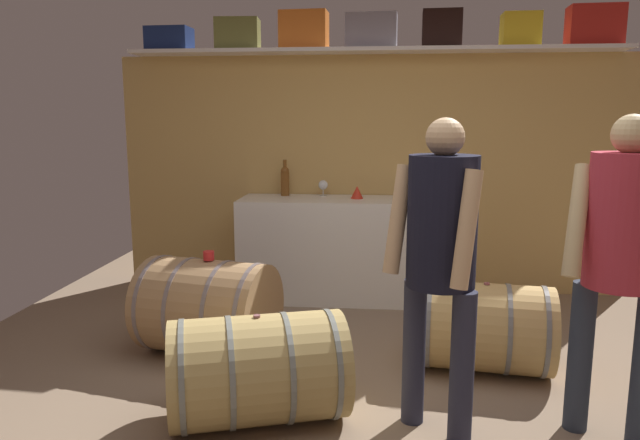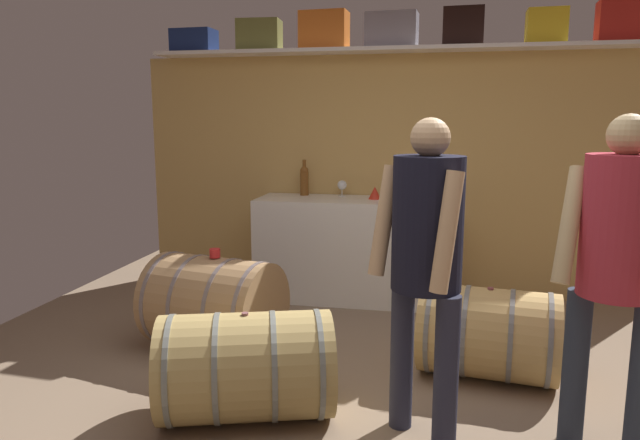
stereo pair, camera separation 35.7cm
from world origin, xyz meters
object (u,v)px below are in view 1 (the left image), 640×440
toolcase_red (595,26)px  tasting_cup (209,256)px  wine_glass (323,185)px  toolcase_yellow (520,30)px  toolcase_grey (371,31)px  toolcase_black (442,30)px  red_funnel (357,192)px  wine_barrel_near (208,307)px  work_cabinet (334,249)px  visitor_tasting (622,246)px  winemaker_pouring (441,246)px  toolcase_navy (169,39)px  wine_barrel_flank (485,327)px  wine_bottle_amber (285,180)px  toolcase_orange (304,31)px  wine_barrel_far (258,370)px  toolcase_olive (238,35)px

toolcase_red → tasting_cup: size_ratio=5.86×
wine_glass → toolcase_yellow: bearing=1.0°
toolcase_grey → toolcase_black: toolcase_black is taller
toolcase_black → red_funnel: toolcase_black is taller
toolcase_red → wine_barrel_near: toolcase_red is taller
work_cabinet → visitor_tasting: bearing=-55.0°
toolcase_yellow → visitor_tasting: (-0.02, -2.39, -1.33)m
work_cabinet → winemaker_pouring: winemaker_pouring is taller
visitor_tasting → toolcase_navy: bearing=-12.1°
wine_glass → wine_barrel_flank: size_ratio=0.16×
wine_bottle_amber → wine_glass: bearing=0.9°
toolcase_grey → tasting_cup: bearing=-119.8°
toolcase_red → toolcase_black: bearing=-176.8°
toolcase_orange → wine_bottle_amber: bearing=-164.7°
wine_barrel_far → wine_barrel_near: bearing=103.5°
visitor_tasting → toolcase_red: bearing=-78.3°
wine_bottle_amber → winemaker_pouring: 2.64m
wine_glass → red_funnel: bearing=-23.9°
toolcase_orange → work_cabinet: bearing=-31.8°
toolcase_orange → work_cabinet: (0.28, -0.20, -1.89)m
winemaker_pouring → toolcase_yellow: bearing=-70.1°
toolcase_black → wine_glass: size_ratio=2.27×
toolcase_olive → toolcase_yellow: size_ratio=1.22×
toolcase_grey → wine_barrel_near: toolcase_grey is taller
work_cabinet → toolcase_orange: bearing=144.3°
toolcase_olive → toolcase_yellow: (2.42, 0.00, 0.00)m
red_funnel → visitor_tasting: bearing=-59.0°
toolcase_yellow → wine_barrel_flank: bearing=-104.8°
toolcase_black → toolcase_grey: bearing=-176.8°
tasting_cup → visitor_tasting: 2.44m
winemaker_pouring → visitor_tasting: bearing=-138.2°
toolcase_orange → wine_glass: (0.17, -0.03, -1.35)m
toolcase_navy → winemaker_pouring: size_ratio=0.24×
toolcase_navy → toolcase_orange: 1.21m
toolcase_olive → toolcase_black: 1.77m
toolcase_navy → toolcase_orange: bearing=2.0°
wine_bottle_amber → wine_barrel_far: 2.49m
wine_barrel_flank → tasting_cup: bearing=-175.0°
toolcase_yellow → wine_barrel_near: size_ratio=0.32×
toolcase_yellow → wine_bottle_amber: (-2.01, -0.04, -1.28)m
toolcase_grey → toolcase_black: (0.59, 0.00, 0.01)m
toolcase_black → tasting_cup: (-1.64, -1.54, -1.65)m
wine_barrel_near → wine_barrel_far: wine_barrel_near is taller
toolcase_red → wine_barrel_near: bearing=-148.9°
wine_glass → tasting_cup: bearing=-112.6°
wine_glass → toolcase_grey: bearing=4.1°
wine_glass → tasting_cup: (-0.63, -1.51, -0.31)m
wine_bottle_amber → tasting_cup: size_ratio=4.45×
toolcase_navy → toolcase_black: bearing=2.0°
toolcase_olive → visitor_tasting: bearing=-48.4°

